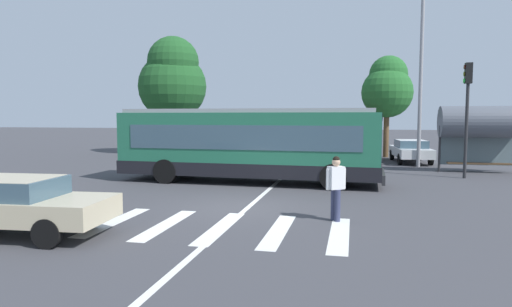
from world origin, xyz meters
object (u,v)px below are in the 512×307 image
pedestrian_crossing_street (336,185)px  parked_car_black (363,148)px  parked_car_silver (278,148)px  foreground_sedan (12,203)px  bus_stop_shelter (481,123)px  twin_arm_street_lamp (422,51)px  parked_car_white (411,150)px  background_tree_right (388,87)px  city_transit_bus (248,144)px  parked_car_red (319,148)px  traffic_light_far_corner (467,102)px  background_tree_left (173,80)px  parked_car_blue (235,147)px

pedestrian_crossing_street → parked_car_black: size_ratio=0.38×
parked_car_silver → foreground_sedan: bearing=-99.2°
bus_stop_shelter → twin_arm_street_lamp: twin_arm_street_lamp is taller
bus_stop_shelter → parked_car_white: bearing=122.2°
bus_stop_shelter → parked_car_black: bearing=139.2°
twin_arm_street_lamp → background_tree_right: twin_arm_street_lamp is taller
foreground_sedan → parked_car_white: 21.90m
city_transit_bus → background_tree_right: bearing=63.7°
city_transit_bus → background_tree_right: size_ratio=1.62×
city_transit_bus → parked_car_red: city_transit_bus is taller
parked_car_silver → twin_arm_street_lamp: size_ratio=0.44×
pedestrian_crossing_street → traffic_light_far_corner: (5.29, 9.38, 2.42)m
parked_car_silver → background_tree_left: bearing=159.8°
foreground_sedan → bus_stop_shelter: bus_stop_shelter is taller
parked_car_black → background_tree_left: bearing=169.7°
parked_car_red → twin_arm_street_lamp: (5.56, -2.57, 5.47)m
parked_car_black → background_tree_right: bearing=61.1°
parked_car_black → traffic_light_far_corner: size_ratio=0.89×
bus_stop_shelter → background_tree_right: bearing=117.0°
foreground_sedan → parked_car_silver: 19.00m
city_transit_bus → parked_car_blue: 10.25m
bus_stop_shelter → twin_arm_street_lamp: 5.00m
city_transit_bus → traffic_light_far_corner: 9.85m
city_transit_bus → pedestrian_crossing_street: 7.30m
pedestrian_crossing_street → background_tree_right: bearing=82.3°
background_tree_left → foreground_sedan: bearing=-76.5°
parked_car_blue → bus_stop_shelter: bus_stop_shelter is taller
parked_car_blue → traffic_light_far_corner: traffic_light_far_corner is taller
parked_car_silver → parked_car_red: size_ratio=1.00×
bus_stop_shelter → background_tree_left: (-18.95, 7.14, 2.99)m
background_tree_left → twin_arm_street_lamp: bearing=-17.4°
parked_car_blue → parked_car_silver: bearing=-3.5°
city_transit_bus → foreground_sedan: size_ratio=2.37×
pedestrian_crossing_street → foreground_sedan: size_ratio=0.37×
foreground_sedan → twin_arm_street_lamp: twin_arm_street_lamp is taller
parked_car_silver → background_tree_right: bearing=27.0°
parked_car_red → traffic_light_far_corner: traffic_light_far_corner is taller
parked_car_red → background_tree_left: background_tree_left is taller
foreground_sedan → background_tree_right: (9.86, 22.23, 3.90)m
traffic_light_far_corner → parked_car_silver: bearing=146.4°
traffic_light_far_corner → parked_car_blue: bearing=152.2°
parked_car_red → city_transit_bus: bearing=-102.4°
twin_arm_street_lamp → foreground_sedan: bearing=-123.9°
city_transit_bus → traffic_light_far_corner: bearing=19.3°
city_transit_bus → parked_car_blue: size_ratio=2.37×
parked_car_silver → background_tree_right: (6.81, 3.48, 3.90)m
pedestrian_crossing_street → background_tree_right: background_tree_right is taller
parked_car_red → parked_car_white: same height
parked_car_black → bus_stop_shelter: (5.45, -4.70, 1.65)m
foreground_sedan → background_tree_left: size_ratio=0.54×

